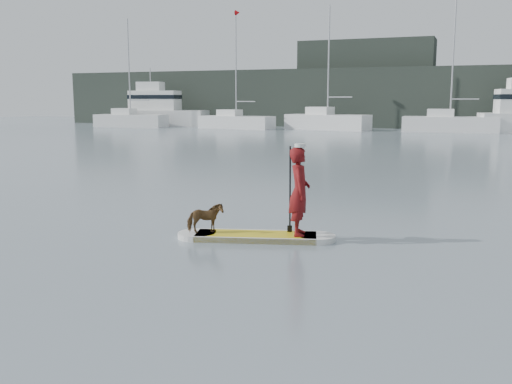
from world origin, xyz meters
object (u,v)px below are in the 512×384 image
(dog, at_px, (205,218))
(motor_yacht_b, at_px, (160,110))
(sailboat_c, at_px, (327,121))
(sailboat_d, at_px, (449,122))
(sailboat_a, at_px, (130,120))
(sailboat_b, at_px, (236,121))
(paddler, at_px, (299,191))
(paddleboard, at_px, (256,237))

(dog, bearing_deg, motor_yacht_b, -5.05)
(sailboat_c, distance_m, sailboat_d, 11.05)
(sailboat_a, xyz_separation_m, sailboat_c, (20.44, 2.35, 0.08))
(sailboat_b, bearing_deg, paddler, -57.77)
(paddler, xyz_separation_m, sailboat_a, (-30.71, 40.01, -0.26))
(paddler, distance_m, motor_yacht_b, 52.15)
(sailboat_a, height_order, sailboat_b, sailboat_b)
(sailboat_a, distance_m, sailboat_d, 31.60)
(sailboat_b, bearing_deg, motor_yacht_b, 174.33)
(sailboat_d, bearing_deg, sailboat_b, -178.55)
(sailboat_c, bearing_deg, dog, -67.85)
(motor_yacht_b, bearing_deg, paddleboard, -66.16)
(dog, xyz_separation_m, sailboat_a, (-28.83, 40.54, 0.33))
(dog, height_order, sailboat_b, sailboat_b)
(paddler, bearing_deg, sailboat_c, -3.87)
(paddler, bearing_deg, dog, 88.31)
(sailboat_b, relative_size, motor_yacht_b, 1.15)
(motor_yacht_b, bearing_deg, dog, -67.29)
(dog, height_order, sailboat_a, sailboat_a)
(sailboat_b, bearing_deg, sailboat_a, -167.88)
(paddler, height_order, motor_yacht_b, motor_yacht_b)
(paddler, bearing_deg, sailboat_d, -18.56)
(sailboat_c, bearing_deg, paddleboard, -66.45)
(paddleboard, distance_m, sailboat_a, 50.12)
(sailboat_b, xyz_separation_m, sailboat_c, (8.87, 1.36, 0.06))
(sailboat_c, distance_m, motor_yacht_b, 18.86)
(sailboat_a, relative_size, motor_yacht_b, 1.12)
(sailboat_b, distance_m, sailboat_c, 8.98)
(paddleboard, distance_m, sailboat_c, 43.64)
(sailboat_a, distance_m, motor_yacht_b, 3.78)
(paddler, height_order, sailboat_d, sailboat_d)
(paddleboard, height_order, dog, dog)
(dog, bearing_deg, paddler, -111.08)
(motor_yacht_b, bearing_deg, sailboat_d, -10.59)
(paddleboard, xyz_separation_m, motor_yacht_b, (-28.23, 43.52, 1.69))
(paddler, distance_m, dog, 2.04)
(paddler, xyz_separation_m, sailboat_b, (-19.14, 41.01, -0.24))
(sailboat_c, relative_size, motor_yacht_b, 1.17)
(sailboat_b, relative_size, sailboat_d, 0.95)
(dog, relative_size, sailboat_b, 0.07)
(sailboat_b, xyz_separation_m, motor_yacht_b, (-9.95, 2.27, 0.96))
(paddler, distance_m, sailboat_a, 50.44)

